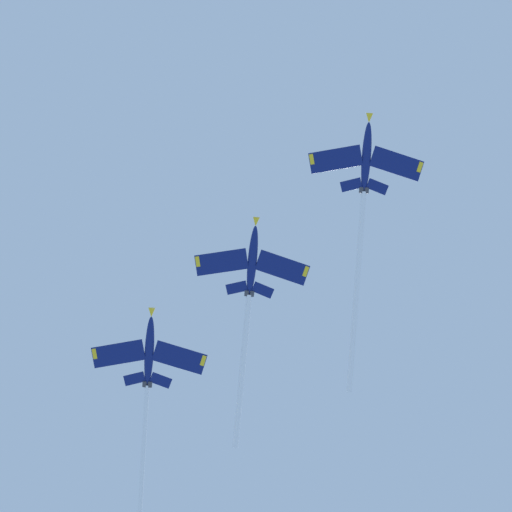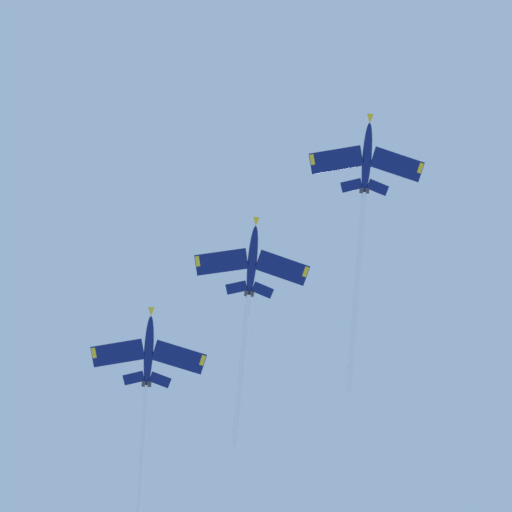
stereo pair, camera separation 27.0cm
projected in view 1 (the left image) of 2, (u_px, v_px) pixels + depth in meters
jet_lead at (362, 213)px, 176.93m from camera, size 35.01×36.21×12.19m
jet_second at (248, 304)px, 177.40m from camera, size 29.55×31.11×9.07m
jet_third at (147, 385)px, 176.98m from camera, size 31.21×31.98×9.56m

